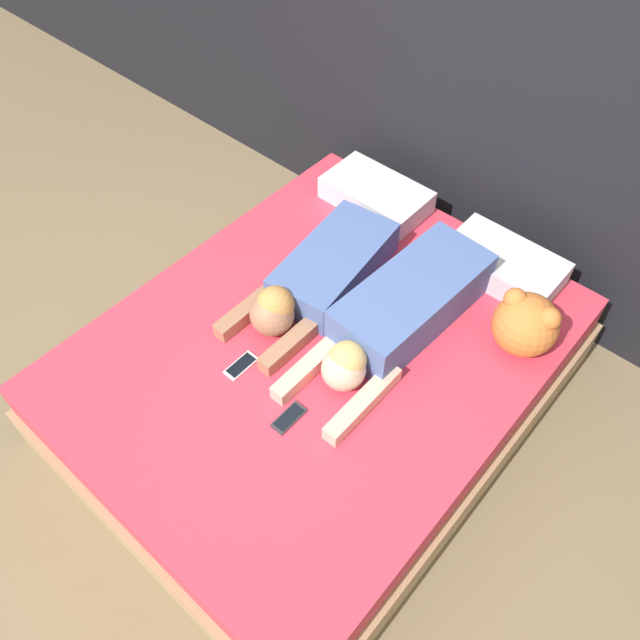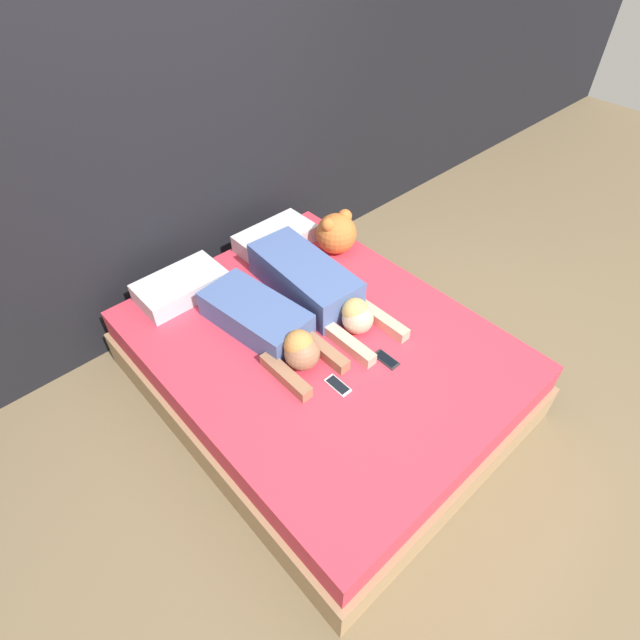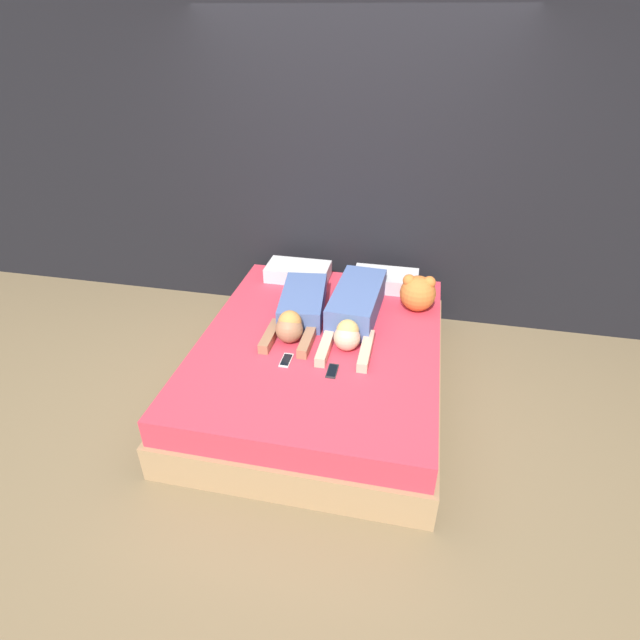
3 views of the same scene
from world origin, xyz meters
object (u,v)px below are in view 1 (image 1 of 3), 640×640
(pillow_head_right, at_px, (504,264))
(person_right, at_px, (399,313))
(pillow_head_left, at_px, (376,195))
(cell_phone_left, at_px, (241,366))
(bed, at_px, (320,372))
(cell_phone_right, at_px, (289,418))
(person_left, at_px, (316,279))
(plush_toy, at_px, (526,323))

(pillow_head_right, height_order, person_right, person_right)
(pillow_head_left, bearing_deg, cell_phone_left, -79.77)
(bed, relative_size, pillow_head_right, 4.06)
(pillow_head_right, bearing_deg, cell_phone_right, -100.02)
(pillow_head_left, bearing_deg, pillow_head_right, 0.00)
(bed, xyz_separation_m, cell_phone_right, (0.16, -0.37, 0.24))
(pillow_head_left, bearing_deg, cell_phone_right, -66.57)
(bed, bearing_deg, person_right, 53.05)
(bed, bearing_deg, cell_phone_right, -66.60)
(pillow_head_left, xyz_separation_m, person_left, (0.18, -0.67, 0.03))
(pillow_head_left, distance_m, plush_toy, 1.09)
(bed, distance_m, person_left, 0.43)
(cell_phone_right, distance_m, plush_toy, 1.06)
(pillow_head_right, height_order, cell_phone_left, pillow_head_right)
(person_left, distance_m, cell_phone_right, 0.69)
(bed, height_order, pillow_head_right, pillow_head_right)
(person_left, distance_m, person_right, 0.42)
(pillow_head_left, height_order, person_right, person_right)
(bed, xyz_separation_m, cell_phone_left, (-0.16, -0.32, 0.24))
(bed, xyz_separation_m, person_left, (-0.20, 0.21, 0.32))
(cell_phone_right, bearing_deg, bed, 113.40)
(pillow_head_right, distance_m, person_right, 0.62)
(bed, distance_m, cell_phone_right, 0.47)
(person_left, bearing_deg, cell_phone_left, -85.66)
(pillow_head_left, xyz_separation_m, cell_phone_right, (0.54, -1.25, -0.06))
(cell_phone_right, height_order, plush_toy, plush_toy)
(pillow_head_right, bearing_deg, cell_phone_left, -114.48)
(bed, relative_size, person_left, 2.27)
(bed, relative_size, plush_toy, 7.50)
(pillow_head_left, relative_size, cell_phone_right, 3.58)
(pillow_head_left, relative_size, person_right, 0.48)
(person_left, relative_size, plush_toy, 3.30)
(cell_phone_left, xyz_separation_m, cell_phone_right, (0.32, -0.05, 0.00))
(pillow_head_left, bearing_deg, person_left, -75.26)
(person_left, relative_size, person_right, 0.86)
(person_right, relative_size, cell_phone_left, 7.39)
(cell_phone_left, bearing_deg, person_right, 57.99)
(cell_phone_right, bearing_deg, cell_phone_left, 171.14)
(cell_phone_right, bearing_deg, person_right, 85.69)
(bed, xyz_separation_m, person_right, (0.21, 0.28, 0.34))
(cell_phone_right, bearing_deg, pillow_head_right, 79.98)
(pillow_head_left, bearing_deg, plush_toy, -17.29)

